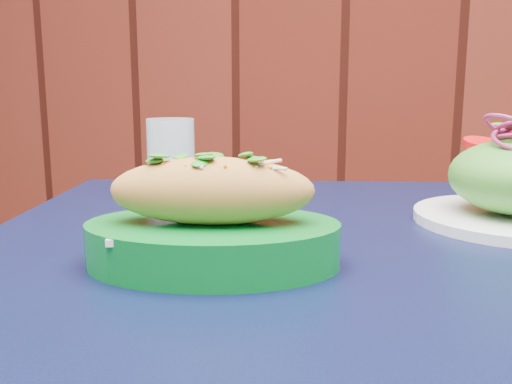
# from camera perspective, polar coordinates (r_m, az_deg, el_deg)

# --- Properties ---
(cafe_table) EXTENTS (0.91, 0.91, 0.75)m
(cafe_table) POSITION_cam_1_polar(r_m,az_deg,el_deg) (0.62, 9.07, -13.38)
(cafe_table) COLOR black
(cafe_table) RESTS_ON ground
(banh_mi_basket) EXTENTS (0.25, 0.19, 0.11)m
(banh_mi_basket) POSITION_cam_1_polar(r_m,az_deg,el_deg) (0.52, -4.37, -2.99)
(banh_mi_basket) COLOR #056F22
(banh_mi_basket) RESTS_ON cafe_table
(water_glass) EXTENTS (0.07, 0.07, 0.11)m
(water_glass) POSITION_cam_1_polar(r_m,az_deg,el_deg) (0.85, -8.49, 3.47)
(water_glass) COLOR silver
(water_glass) RESTS_ON cafe_table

